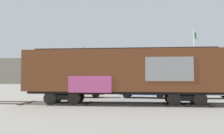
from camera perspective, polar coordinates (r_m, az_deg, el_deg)
name	(u,v)px	position (r m, az deg, el deg)	size (l,w,h in m)	color
ground_plane	(116,104)	(16.81, 1.01, -9.16)	(260.00, 260.00, 0.00)	gray
track	(144,104)	(16.78, 7.96, -9.01)	(60.02, 3.01, 0.08)	#4C4742
freight_car	(123,72)	(16.68, 2.79, -1.24)	(13.91, 3.24, 4.06)	brown
flagpole	(195,53)	(28.52, 19.78, 3.17)	(0.86, 1.23, 7.51)	silver
hillside	(128,72)	(92.18, 3.84, -1.23)	(129.24, 34.33, 13.50)	gray
parked_car_red	(80,89)	(22.88, -7.99, -5.36)	(4.81, 2.08, 1.64)	#B21E1E
parked_car_blue	(143,88)	(22.39, 7.74, -5.25)	(4.78, 2.54, 1.77)	navy
parked_car_white	(212,90)	(23.34, 23.32, -5.24)	(4.49, 2.21, 1.54)	silver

